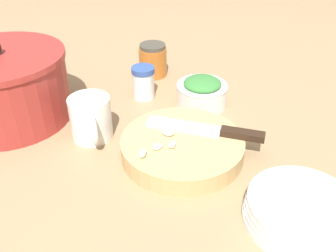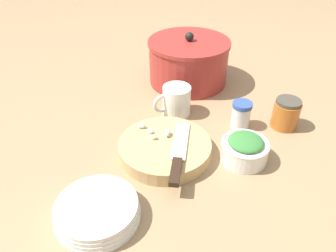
{
  "view_description": "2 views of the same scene",
  "coord_description": "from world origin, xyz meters",
  "px_view_note": "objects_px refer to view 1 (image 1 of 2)",
  "views": [
    {
      "loc": [
        -0.59,
        0.03,
        0.44
      ],
      "look_at": [
        -0.03,
        -0.02,
        0.06
      ],
      "focal_mm": 40.0,
      "sensor_mm": 36.0,
      "label": 1
    },
    {
      "loc": [
        -0.18,
        -0.66,
        0.54
      ],
      "look_at": [
        -0.02,
        -0.01,
        0.06
      ],
      "focal_mm": 35.0,
      "sensor_mm": 36.0,
      "label": 2
    }
  ],
  "objects_px": {
    "herb_bowl": "(202,92)",
    "plate_stack": "(301,211)",
    "honey_jar": "(153,60)",
    "stock_pot": "(4,87)",
    "spice_jar": "(143,82)",
    "chef_knife": "(211,130)",
    "cutting_board": "(182,147)",
    "coffee_mug": "(91,119)",
    "garlic_cloves": "(161,142)"
  },
  "relations": [
    {
      "from": "honey_jar",
      "to": "garlic_cloves",
      "type": "bearing_deg",
      "value": 179.21
    },
    {
      "from": "herb_bowl",
      "to": "cutting_board",
      "type": "bearing_deg",
      "value": 160.04
    },
    {
      "from": "garlic_cloves",
      "to": "stock_pot",
      "type": "xyz_separation_m",
      "value": [
        0.18,
        0.31,
        0.03
      ]
    },
    {
      "from": "herb_bowl",
      "to": "plate_stack",
      "type": "bearing_deg",
      "value": -165.54
    },
    {
      "from": "cutting_board",
      "to": "garlic_cloves",
      "type": "bearing_deg",
      "value": 110.26
    },
    {
      "from": "stock_pot",
      "to": "coffee_mug",
      "type": "bearing_deg",
      "value": -116.9
    },
    {
      "from": "herb_bowl",
      "to": "stock_pot",
      "type": "height_order",
      "value": "stock_pot"
    },
    {
      "from": "garlic_cloves",
      "to": "coffee_mug",
      "type": "distance_m",
      "value": 0.16
    },
    {
      "from": "coffee_mug",
      "to": "honey_jar",
      "type": "xyz_separation_m",
      "value": [
        0.28,
        -0.14,
        -0.0
      ]
    },
    {
      "from": "garlic_cloves",
      "to": "plate_stack",
      "type": "bearing_deg",
      "value": -129.12
    },
    {
      "from": "spice_jar",
      "to": "honey_jar",
      "type": "xyz_separation_m",
      "value": [
        0.12,
        -0.03,
        0.0
      ]
    },
    {
      "from": "honey_jar",
      "to": "stock_pot",
      "type": "height_order",
      "value": "stock_pot"
    },
    {
      "from": "cutting_board",
      "to": "honey_jar",
      "type": "xyz_separation_m",
      "value": [
        0.35,
        0.04,
        0.02
      ]
    },
    {
      "from": "cutting_board",
      "to": "plate_stack",
      "type": "distance_m",
      "value": 0.24
    },
    {
      "from": "spice_jar",
      "to": "plate_stack",
      "type": "xyz_separation_m",
      "value": [
        -0.41,
        -0.22,
        -0.02
      ]
    },
    {
      "from": "coffee_mug",
      "to": "honey_jar",
      "type": "height_order",
      "value": "coffee_mug"
    },
    {
      "from": "spice_jar",
      "to": "honey_jar",
      "type": "relative_size",
      "value": 0.91
    },
    {
      "from": "spice_jar",
      "to": "honey_jar",
      "type": "height_order",
      "value": "honey_jar"
    },
    {
      "from": "plate_stack",
      "to": "honey_jar",
      "type": "bearing_deg",
      "value": 20.24
    },
    {
      "from": "cutting_board",
      "to": "spice_jar",
      "type": "xyz_separation_m",
      "value": [
        0.23,
        0.06,
        0.02
      ]
    },
    {
      "from": "herb_bowl",
      "to": "garlic_cloves",
      "type": "bearing_deg",
      "value": 151.5
    },
    {
      "from": "cutting_board",
      "to": "stock_pot",
      "type": "height_order",
      "value": "stock_pot"
    },
    {
      "from": "coffee_mug",
      "to": "plate_stack",
      "type": "distance_m",
      "value": 0.42
    },
    {
      "from": "cutting_board",
      "to": "stock_pot",
      "type": "xyz_separation_m",
      "value": [
        0.17,
        0.35,
        0.06
      ]
    },
    {
      "from": "stock_pot",
      "to": "herb_bowl",
      "type": "bearing_deg",
      "value": -87.98
    },
    {
      "from": "cutting_board",
      "to": "herb_bowl",
      "type": "xyz_separation_m",
      "value": [
        0.18,
        -0.07,
        0.02
      ]
    },
    {
      "from": "chef_knife",
      "to": "spice_jar",
      "type": "height_order",
      "value": "spice_jar"
    },
    {
      "from": "cutting_board",
      "to": "plate_stack",
      "type": "bearing_deg",
      "value": -138.19
    },
    {
      "from": "herb_bowl",
      "to": "honey_jar",
      "type": "height_order",
      "value": "honey_jar"
    },
    {
      "from": "herb_bowl",
      "to": "plate_stack",
      "type": "distance_m",
      "value": 0.37
    },
    {
      "from": "chef_knife",
      "to": "plate_stack",
      "type": "distance_m",
      "value": 0.22
    },
    {
      "from": "plate_stack",
      "to": "stock_pot",
      "type": "bearing_deg",
      "value": 56.14
    },
    {
      "from": "cutting_board",
      "to": "honey_jar",
      "type": "relative_size",
      "value": 2.72
    },
    {
      "from": "garlic_cloves",
      "to": "plate_stack",
      "type": "distance_m",
      "value": 0.26
    },
    {
      "from": "chef_knife",
      "to": "spice_jar",
      "type": "relative_size",
      "value": 2.87
    },
    {
      "from": "cutting_board",
      "to": "coffee_mug",
      "type": "distance_m",
      "value": 0.19
    },
    {
      "from": "plate_stack",
      "to": "stock_pot",
      "type": "height_order",
      "value": "stock_pot"
    },
    {
      "from": "herb_bowl",
      "to": "coffee_mug",
      "type": "bearing_deg",
      "value": 114.4
    },
    {
      "from": "garlic_cloves",
      "to": "spice_jar",
      "type": "height_order",
      "value": "spice_jar"
    },
    {
      "from": "garlic_cloves",
      "to": "honey_jar",
      "type": "xyz_separation_m",
      "value": [
        0.37,
        -0.01,
        -0.0
      ]
    },
    {
      "from": "garlic_cloves",
      "to": "honey_jar",
      "type": "height_order",
      "value": "honey_jar"
    },
    {
      "from": "chef_knife",
      "to": "coffee_mug",
      "type": "xyz_separation_m",
      "value": [
        0.06,
        0.23,
        0.0
      ]
    },
    {
      "from": "honey_jar",
      "to": "spice_jar",
      "type": "bearing_deg",
      "value": 166.64
    },
    {
      "from": "chef_knife",
      "to": "stock_pot",
      "type": "height_order",
      "value": "stock_pot"
    },
    {
      "from": "garlic_cloves",
      "to": "coffee_mug",
      "type": "bearing_deg",
      "value": 55.67
    },
    {
      "from": "spice_jar",
      "to": "plate_stack",
      "type": "distance_m",
      "value": 0.47
    },
    {
      "from": "garlic_cloves",
      "to": "herb_bowl",
      "type": "xyz_separation_m",
      "value": [
        0.2,
        -0.11,
        -0.01
      ]
    },
    {
      "from": "cutting_board",
      "to": "plate_stack",
      "type": "height_order",
      "value": "plate_stack"
    },
    {
      "from": "honey_jar",
      "to": "coffee_mug",
      "type": "bearing_deg",
      "value": 153.82
    },
    {
      "from": "honey_jar",
      "to": "plate_stack",
      "type": "bearing_deg",
      "value": -159.76
    }
  ]
}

